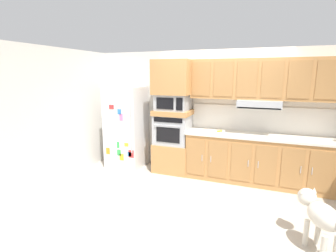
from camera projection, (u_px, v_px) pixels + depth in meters
ground_plane at (208, 192)px, 4.51m from camera, size 9.60×9.60×0.00m
back_kitchen_wall at (222, 112)px, 5.27m from camera, size 6.20×0.12×2.50m
side_panel_left at (75, 113)px, 5.26m from camera, size 0.12×7.10×2.50m
refrigerator at (126, 127)px, 5.66m from camera, size 0.76×0.73×1.76m
oven_base_cabinet at (173, 157)px, 5.46m from camera, size 0.74×0.62×0.60m
built_in_oven at (173, 129)px, 5.34m from camera, size 0.70×0.62×0.60m
appliance_mid_shelf at (173, 112)px, 5.28m from camera, size 0.74×0.62×0.10m
microwave at (173, 102)px, 5.23m from camera, size 0.64×0.54×0.32m
appliance_upper_cabinet at (173, 77)px, 5.14m from camera, size 0.74×0.62×0.68m
lower_cabinet_run at (266, 161)px, 4.78m from camera, size 2.94×0.63×0.88m
countertop_slab at (268, 137)px, 4.69m from camera, size 2.98×0.64×0.04m
backsplash_panel at (269, 120)px, 4.90m from camera, size 2.98×0.02×0.50m
upper_cabinet_with_hood at (271, 81)px, 4.61m from camera, size 2.94×0.48×0.88m
screwdriver at (220, 131)px, 5.00m from camera, size 0.17×0.17×0.03m
dog at (319, 214)px, 2.95m from camera, size 0.47×0.78×0.67m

